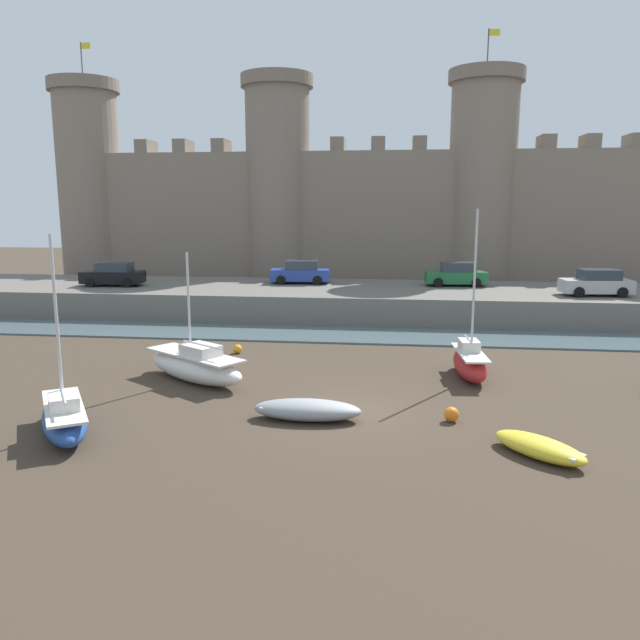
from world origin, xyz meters
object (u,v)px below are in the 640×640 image
Objects in this scene: sailboat_midflat_right at (195,366)px; car_quay_west at (597,283)px; sailboat_midflat_centre at (470,362)px; car_quay_centre_east at (456,275)px; sailboat_foreground_left at (64,417)px; rowboat_near_channel_right at (307,409)px; car_quay_east at (113,275)px; car_quay_centre_west at (301,272)px; mooring_buoy_off_centre at (238,349)px; mooring_buoy_near_channel at (451,414)px; rowboat_foreground_right at (539,447)px.

car_quay_west is (20.35, 15.27, 1.88)m from sailboat_midflat_right.
car_quay_centre_east is (0.88, 17.07, 1.88)m from sailboat_midflat_centre.
sailboat_foreground_left is 31.38m from car_quay_west.
sailboat_midflat_right is at bearing 142.17° from rowboat_near_channel_right.
sailboat_midflat_right is 19.64m from car_quay_east.
sailboat_midflat_right is 19.24m from car_quay_centre_west.
mooring_buoy_off_centre is 18.43m from car_quay_centre_east.
mooring_buoy_off_centre is at bearing 84.61° from sailboat_midflat_right.
car_quay_centre_west and car_quay_centre_east have the same top height.
sailboat_midflat_right reaches higher than mooring_buoy_off_centre.
mooring_buoy_near_channel is 13.09m from mooring_buoy_off_centre.
mooring_buoy_off_centre is 0.11× the size of car_quay_west.
sailboat_midflat_right reaches higher than rowboat_foreground_right.
sailboat_foreground_left is (-13.58, -8.43, -0.09)m from sailboat_midflat_centre.
sailboat_midflat_right reaches higher than mooring_buoy_near_channel.
mooring_buoy_off_centre is (0.48, 5.06, -0.45)m from sailboat_midflat_right.
car_quay_east reaches higher than rowboat_near_channel_right.
sailboat_foreground_left is 12.69m from mooring_buoy_near_channel.
sailboat_midflat_centre is 8.48m from rowboat_foreground_right.
mooring_buoy_near_channel is 0.12× the size of car_quay_east.
sailboat_foreground_left reaches higher than mooring_buoy_off_centre.
car_quay_west is at bearing 36.88° from sailboat_midflat_right.
car_quay_west is (18.87, -3.82, 0.00)m from car_quay_centre_west.
mooring_buoy_off_centre is 0.11× the size of car_quay_east.
car_quay_west reaches higher than mooring_buoy_near_channel.
mooring_buoy_off_centre is at bearing -152.82° from car_quay_west.
sailboat_midflat_right is 0.87× the size of sailboat_foreground_left.
car_quay_west is (8.09, -3.76, 0.00)m from car_quay_centre_east.
sailboat_midflat_right is 0.78× the size of sailboat_midflat_centre.
sailboat_midflat_centre is at bearing -15.89° from mooring_buoy_off_centre.
rowboat_near_channel_right is at bearing -175.33° from mooring_buoy_near_channel.
car_quay_east is at bearing -172.91° from car_quay_centre_east.
car_quay_centre_east is (11.79, 13.97, 2.34)m from mooring_buoy_off_centre.
rowboat_foreground_right is 23.20m from car_quay_west.
sailboat_foreground_left is at bearing -98.18° from car_quay_centre_west.
rowboat_foreground_right is 32.69m from car_quay_east.
sailboat_midflat_right is 14.06m from rowboat_foreground_right.
rowboat_near_channel_right is 23.62m from car_quay_centre_west.
car_quay_east is (-8.87, 22.60, 1.96)m from sailboat_foreground_left.
car_quay_east is at bearing 147.74° from sailboat_midflat_centre.
car_quay_centre_west is (1.48, 19.09, 1.88)m from sailboat_midflat_right.
car_quay_west is (15.06, 19.38, 2.19)m from rowboat_near_channel_right.
sailboat_foreground_left is 14.37× the size of mooring_buoy_off_centre.
rowboat_foreground_right is at bearing -49.84° from mooring_buoy_near_channel.
sailboat_midflat_right is at bearing -170.26° from sailboat_midflat_centre.
car_quay_centre_east and car_quay_east have the same top height.
mooring_buoy_off_centre is 0.11× the size of car_quay_centre_west.
mooring_buoy_off_centre is at bearing 117.71° from rowboat_near_channel_right.
car_quay_centre_west is (3.67, 25.56, 1.96)m from sailboat_foreground_left.
car_quay_east is (-12.54, -2.96, 0.00)m from car_quay_centre_west.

